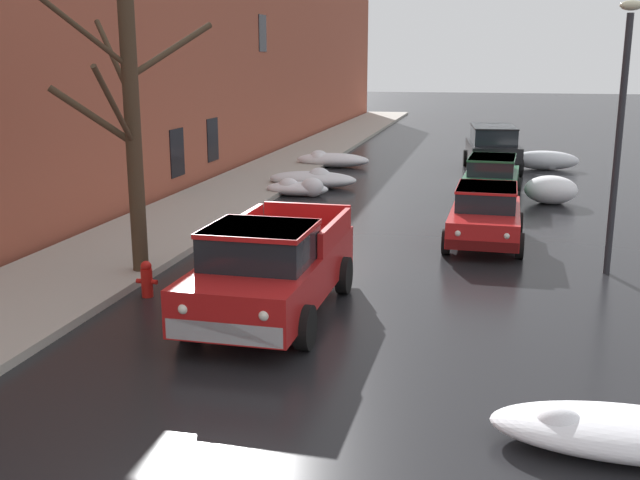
# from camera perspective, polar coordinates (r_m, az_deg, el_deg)

# --- Properties ---
(left_sidewalk_slab) EXTENTS (3.27, 80.00, 0.15)m
(left_sidewalk_slab) POSITION_cam_1_polar(r_m,az_deg,el_deg) (24.38, -7.42, 3.25)
(left_sidewalk_slab) COLOR #A8A399
(left_sidewalk_slab) RESTS_ON ground
(brick_townhouse_facade) EXTENTS (0.63, 80.00, 9.06)m
(brick_townhouse_facade) POSITION_cam_1_polar(r_m,az_deg,el_deg) (24.81, -12.52, 13.56)
(brick_townhouse_facade) COLOR #9E4C38
(brick_townhouse_facade) RESTS_ON ground
(snow_bank_near_corner_left) EXTENTS (3.16, 1.40, 0.72)m
(snow_bank_near_corner_left) POSITION_cam_1_polar(r_m,az_deg,el_deg) (26.51, -0.49, 4.68)
(snow_bank_near_corner_left) COLOR white
(snow_bank_near_corner_left) RESTS_ON ground
(snow_bank_along_left_kerb) EXTENTS (2.72, 0.98, 0.78)m
(snow_bank_along_left_kerb) POSITION_cam_1_polar(r_m,az_deg,el_deg) (32.18, 16.85, 5.84)
(snow_bank_along_left_kerb) COLOR white
(snow_bank_along_left_kerb) RESTS_ON ground
(snow_bank_mid_block_left) EXTENTS (2.11, 1.02, 0.64)m
(snow_bank_mid_block_left) POSITION_cam_1_polar(r_m,az_deg,el_deg) (24.90, -1.63, 3.99)
(snow_bank_mid_block_left) COLOR white
(snow_bank_mid_block_left) RESTS_ON ground
(snow_bank_near_corner_right) EXTENTS (3.18, 1.28, 0.51)m
(snow_bank_near_corner_right) POSITION_cam_1_polar(r_m,az_deg,el_deg) (9.60, 22.22, -13.48)
(snow_bank_near_corner_right) COLOR white
(snow_bank_near_corner_right) RESTS_ON ground
(snow_bank_along_right_kerb) EXTENTS (3.10, 1.26, 0.70)m
(snow_bank_along_right_kerb) POSITION_cam_1_polar(r_m,az_deg,el_deg) (31.61, 0.74, 6.15)
(snow_bank_along_right_kerb) COLOR white
(snow_bank_along_right_kerb) RESTS_ON ground
(snow_bank_far_right_pile) EXTENTS (1.63, 1.25, 0.89)m
(snow_bank_far_right_pile) POSITION_cam_1_polar(r_m,az_deg,el_deg) (24.60, 17.21, 3.65)
(snow_bank_far_right_pile) COLOR white
(snow_bank_far_right_pile) RESTS_ON ground
(bare_tree_second_along_sidewalk) EXTENTS (2.56, 3.41, 5.95)m
(bare_tree_second_along_sidewalk) POSITION_cam_1_polar(r_m,az_deg,el_deg) (15.53, -14.30, 8.70)
(bare_tree_second_along_sidewalk) COLOR #423323
(bare_tree_second_along_sidewalk) RESTS_ON ground
(pickup_truck_red_approaching_near_lane) EXTENTS (2.23, 5.04, 1.76)m
(pickup_truck_red_approaching_near_lane) POSITION_cam_1_polar(r_m,az_deg,el_deg) (13.09, -3.79, -2.16)
(pickup_truck_red_approaching_near_lane) COLOR red
(pickup_truck_red_approaching_near_lane) RESTS_ON ground
(sedan_red_parked_kerbside_close) EXTENTS (1.92, 3.95, 1.42)m
(sedan_red_parked_kerbside_close) POSITION_cam_1_polar(r_m,az_deg,el_deg) (18.70, 12.54, 1.96)
(sedan_red_parked_kerbside_close) COLOR red
(sedan_red_parked_kerbside_close) RESTS_ON ground
(sedan_green_parked_kerbside_mid) EXTENTS (2.02, 4.51, 1.42)m
(sedan_green_parked_kerbside_mid) POSITION_cam_1_polar(r_m,az_deg,el_deg) (24.43, 12.95, 4.65)
(sedan_green_parked_kerbside_mid) COLOR #1E5633
(sedan_green_parked_kerbside_mid) RESTS_ON ground
(suv_black_parked_far_down_block) EXTENTS (2.43, 4.54, 1.82)m
(suv_black_parked_far_down_block) POSITION_cam_1_polar(r_m,az_deg,el_deg) (31.28, 13.06, 6.99)
(suv_black_parked_far_down_block) COLOR black
(suv_black_parked_far_down_block) RESTS_ON ground
(fire_hydrant) EXTENTS (0.42, 0.22, 0.71)m
(fire_hydrant) POSITION_cam_1_polar(r_m,az_deg,el_deg) (14.64, -13.11, -2.91)
(fire_hydrant) COLOR red
(fire_hydrant) RESTS_ON ground
(street_lamp_post) EXTENTS (0.44, 0.24, 5.57)m
(street_lamp_post) POSITION_cam_1_polar(r_m,az_deg,el_deg) (16.50, 21.97, 8.15)
(street_lamp_post) COLOR #28282D
(street_lamp_post) RESTS_ON ground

